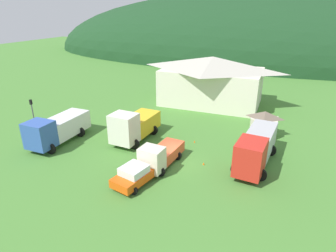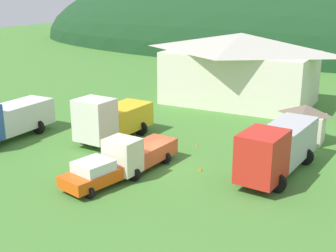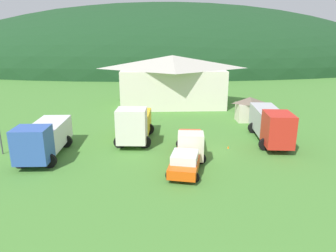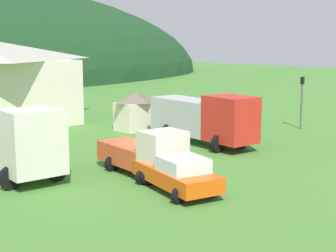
{
  "view_description": "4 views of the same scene",
  "coord_description": "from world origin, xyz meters",
  "px_view_note": "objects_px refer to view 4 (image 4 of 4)",
  "views": [
    {
      "loc": [
        8.01,
        -22.0,
        13.38
      ],
      "look_at": [
        -2.17,
        3.25,
        2.12
      ],
      "focal_mm": 30.44,
      "sensor_mm": 36.0,
      "label": 1
    },
    {
      "loc": [
        12.99,
        -23.52,
        10.96
      ],
      "look_at": [
        -1.12,
        2.84,
        1.85
      ],
      "focal_mm": 47.62,
      "sensor_mm": 36.0,
      "label": 2
    },
    {
      "loc": [
        -4.03,
        -25.49,
        9.86
      ],
      "look_at": [
        -2.84,
        2.82,
        1.49
      ],
      "focal_mm": 33.41,
      "sensor_mm": 36.0,
      "label": 3
    },
    {
      "loc": [
        -17.21,
        -20.26,
        6.71
      ],
      "look_at": [
        2.25,
        0.86,
        1.9
      ],
      "focal_mm": 54.52,
      "sensor_mm": 36.0,
      "label": 4
    }
  ],
  "objects_px": {
    "play_shed_cream": "(136,111)",
    "light_truck_cream": "(147,153)",
    "traffic_light_east": "(302,97)",
    "traffic_cone_near_pickup": "(101,153)",
    "crane_truck_red": "(205,117)",
    "traffic_cone_mid_row": "(175,159)",
    "service_pickup_orange": "(178,173)",
    "heavy_rig_striped": "(18,143)"
  },
  "relations": [
    {
      "from": "heavy_rig_striped",
      "to": "traffic_cone_mid_row",
      "type": "xyz_separation_m",
      "value": [
        8.47,
        -2.29,
        -1.75
      ]
    },
    {
      "from": "traffic_cone_near_pickup",
      "to": "play_shed_cream",
      "type": "bearing_deg",
      "value": 35.78
    },
    {
      "from": "play_shed_cream",
      "to": "traffic_cone_near_pickup",
      "type": "xyz_separation_m",
      "value": [
        -6.63,
        -4.78,
        -1.48
      ]
    },
    {
      "from": "crane_truck_red",
      "to": "traffic_cone_near_pickup",
      "type": "distance_m",
      "value": 7.2
    },
    {
      "from": "service_pickup_orange",
      "to": "heavy_rig_striped",
      "type": "bearing_deg",
      "value": -136.33
    },
    {
      "from": "traffic_cone_mid_row",
      "to": "play_shed_cream",
      "type": "bearing_deg",
      "value": 63.7
    },
    {
      "from": "traffic_cone_near_pickup",
      "to": "service_pickup_orange",
      "type": "bearing_deg",
      "value": -103.43
    },
    {
      "from": "traffic_light_east",
      "to": "traffic_cone_mid_row",
      "type": "relative_size",
      "value": 7.86
    },
    {
      "from": "light_truck_cream",
      "to": "traffic_light_east",
      "type": "bearing_deg",
      "value": 103.89
    },
    {
      "from": "light_truck_cream",
      "to": "heavy_rig_striped",
      "type": "bearing_deg",
      "value": -124.51
    },
    {
      "from": "play_shed_cream",
      "to": "light_truck_cream",
      "type": "xyz_separation_m",
      "value": [
        -8.09,
        -10.81,
        -0.31
      ]
    },
    {
      "from": "heavy_rig_striped",
      "to": "traffic_cone_mid_row",
      "type": "bearing_deg",
      "value": 78.74
    },
    {
      "from": "traffic_cone_near_pickup",
      "to": "traffic_cone_mid_row",
      "type": "xyz_separation_m",
      "value": [
        2.17,
        -4.24,
        0.0
      ]
    },
    {
      "from": "play_shed_cream",
      "to": "heavy_rig_striped",
      "type": "height_order",
      "value": "heavy_rig_striped"
    },
    {
      "from": "traffic_cone_mid_row",
      "to": "service_pickup_orange",
      "type": "bearing_deg",
      "value": -132.3
    },
    {
      "from": "service_pickup_orange",
      "to": "traffic_cone_mid_row",
      "type": "xyz_separation_m",
      "value": [
        4.32,
        4.74,
        -0.83
      ]
    },
    {
      "from": "service_pickup_orange",
      "to": "traffic_cone_near_pickup",
      "type": "relative_size",
      "value": 11.11
    },
    {
      "from": "crane_truck_red",
      "to": "traffic_cone_mid_row",
      "type": "xyz_separation_m",
      "value": [
        -4.32,
        -1.69,
        -1.8
      ]
    },
    {
      "from": "play_shed_cream",
      "to": "traffic_light_east",
      "type": "height_order",
      "value": "traffic_light_east"
    },
    {
      "from": "light_truck_cream",
      "to": "traffic_cone_mid_row",
      "type": "xyz_separation_m",
      "value": [
        3.63,
        1.79,
        -1.17
      ]
    },
    {
      "from": "traffic_light_east",
      "to": "traffic_cone_near_pickup",
      "type": "distance_m",
      "value": 16.8
    },
    {
      "from": "play_shed_cream",
      "to": "heavy_rig_striped",
      "type": "xyz_separation_m",
      "value": [
        -12.93,
        -6.73,
        0.28
      ]
    },
    {
      "from": "play_shed_cream",
      "to": "service_pickup_orange",
      "type": "relative_size",
      "value": 0.58
    },
    {
      "from": "traffic_light_east",
      "to": "traffic_cone_mid_row",
      "type": "height_order",
      "value": "traffic_light_east"
    },
    {
      "from": "play_shed_cream",
      "to": "traffic_light_east",
      "type": "distance_m",
      "value": 12.71
    },
    {
      "from": "play_shed_cream",
      "to": "crane_truck_red",
      "type": "height_order",
      "value": "crane_truck_red"
    },
    {
      "from": "heavy_rig_striped",
      "to": "service_pickup_orange",
      "type": "height_order",
      "value": "heavy_rig_striped"
    },
    {
      "from": "play_shed_cream",
      "to": "heavy_rig_striped",
      "type": "bearing_deg",
      "value": -152.49
    },
    {
      "from": "heavy_rig_striped",
      "to": "traffic_cone_near_pickup",
      "type": "xyz_separation_m",
      "value": [
        6.3,
        1.95,
        -1.75
      ]
    },
    {
      "from": "play_shed_cream",
      "to": "heavy_rig_striped",
      "type": "distance_m",
      "value": 14.58
    },
    {
      "from": "play_shed_cream",
      "to": "traffic_light_east",
      "type": "relative_size",
      "value": 0.76
    },
    {
      "from": "heavy_rig_striped",
      "to": "light_truck_cream",
      "type": "height_order",
      "value": "heavy_rig_striped"
    },
    {
      "from": "light_truck_cream",
      "to": "traffic_cone_mid_row",
      "type": "relative_size",
      "value": 10.99
    },
    {
      "from": "service_pickup_orange",
      "to": "light_truck_cream",
      "type": "bearing_deg",
      "value": -179.92
    },
    {
      "from": "play_shed_cream",
      "to": "crane_truck_red",
      "type": "xyz_separation_m",
      "value": [
        -0.14,
        -7.32,
        0.33
      ]
    },
    {
      "from": "service_pickup_orange",
      "to": "traffic_light_east",
      "type": "relative_size",
      "value": 1.31
    },
    {
      "from": "light_truck_cream",
      "to": "traffic_light_east",
      "type": "xyz_separation_m",
      "value": [
        17.71,
        2.57,
        1.31
      ]
    },
    {
      "from": "traffic_light_east",
      "to": "traffic_cone_near_pickup",
      "type": "relative_size",
      "value": 8.46
    },
    {
      "from": "play_shed_cream",
      "to": "light_truck_cream",
      "type": "bearing_deg",
      "value": -126.82
    },
    {
      "from": "play_shed_cream",
      "to": "traffic_cone_mid_row",
      "type": "relative_size",
      "value": 5.95
    },
    {
      "from": "light_truck_cream",
      "to": "traffic_cone_mid_row",
      "type": "height_order",
      "value": "light_truck_cream"
    },
    {
      "from": "service_pickup_orange",
      "to": "traffic_cone_mid_row",
      "type": "distance_m",
      "value": 6.47
    }
  ]
}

